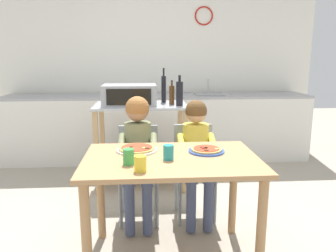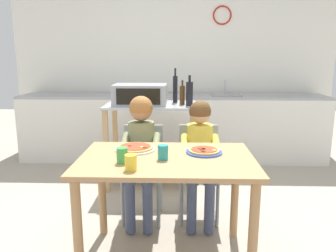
{
  "view_description": "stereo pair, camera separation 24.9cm",
  "coord_description": "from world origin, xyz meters",
  "px_view_note": "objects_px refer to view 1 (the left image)",
  "views": [
    {
      "loc": [
        -0.17,
        -2.13,
        1.43
      ],
      "look_at": [
        0.0,
        0.3,
        0.91
      ],
      "focal_mm": 35.56,
      "sensor_mm": 36.0,
      "label": 1
    },
    {
      "loc": [
        0.08,
        -2.13,
        1.43
      ],
      "look_at": [
        0.0,
        0.3,
        0.91
      ],
      "focal_mm": 35.56,
      "sensor_mm": 36.0,
      "label": 2
    }
  ],
  "objects_px": {
    "bottle_dark_olive_oil": "(164,89)",
    "pizza_plate_white": "(137,149)",
    "dining_table": "(171,174)",
    "kitchen_island_cart": "(141,132)",
    "bottle_tall_green_wine": "(179,93)",
    "bottle_clear_vinegar": "(172,95)",
    "toaster_oven": "(130,95)",
    "drinking_cup_teal": "(168,152)",
    "dining_chair_right": "(194,164)",
    "pizza_plate_blue_rimmed": "(206,150)",
    "child_in_yellow_shirt": "(197,148)",
    "dining_chair_left": "(139,166)",
    "drinking_cup_green": "(129,157)",
    "child_in_olive_shirt": "(138,145)",
    "drinking_cup_yellow": "(140,163)"
  },
  "relations": [
    {
      "from": "bottle_dark_olive_oil",
      "to": "dining_chair_right",
      "type": "height_order",
      "value": "bottle_dark_olive_oil"
    },
    {
      "from": "kitchen_island_cart",
      "to": "dining_table",
      "type": "relative_size",
      "value": 0.84
    },
    {
      "from": "bottle_tall_green_wine",
      "to": "dining_chair_right",
      "type": "bearing_deg",
      "value": -83.9
    },
    {
      "from": "bottle_clear_vinegar",
      "to": "pizza_plate_blue_rimmed",
      "type": "height_order",
      "value": "bottle_clear_vinegar"
    },
    {
      "from": "kitchen_island_cart",
      "to": "bottle_dark_olive_oil",
      "type": "height_order",
      "value": "bottle_dark_olive_oil"
    },
    {
      "from": "bottle_dark_olive_oil",
      "to": "dining_table",
      "type": "height_order",
      "value": "bottle_dark_olive_oil"
    },
    {
      "from": "bottle_tall_green_wine",
      "to": "dining_chair_left",
      "type": "height_order",
      "value": "bottle_tall_green_wine"
    },
    {
      "from": "child_in_yellow_shirt",
      "to": "pizza_plate_blue_rimmed",
      "type": "relative_size",
      "value": 4.11
    },
    {
      "from": "bottle_clear_vinegar",
      "to": "toaster_oven",
      "type": "bearing_deg",
      "value": -179.2
    },
    {
      "from": "kitchen_island_cart",
      "to": "child_in_yellow_shirt",
      "type": "relative_size",
      "value": 0.95
    },
    {
      "from": "bottle_clear_vinegar",
      "to": "dining_chair_right",
      "type": "distance_m",
      "value": 0.91
    },
    {
      "from": "bottle_clear_vinegar",
      "to": "child_in_olive_shirt",
      "type": "distance_m",
      "value": 0.98
    },
    {
      "from": "child_in_olive_shirt",
      "to": "pizza_plate_white",
      "type": "xyz_separation_m",
      "value": [
        0.0,
        -0.36,
        0.07
      ]
    },
    {
      "from": "dining_chair_right",
      "to": "kitchen_island_cart",
      "type": "bearing_deg",
      "value": 122.28
    },
    {
      "from": "toaster_oven",
      "to": "drinking_cup_teal",
      "type": "distance_m",
      "value": 1.48
    },
    {
      "from": "kitchen_island_cart",
      "to": "drinking_cup_green",
      "type": "distance_m",
      "value": 1.55
    },
    {
      "from": "kitchen_island_cart",
      "to": "bottle_tall_green_wine",
      "type": "height_order",
      "value": "bottle_tall_green_wine"
    },
    {
      "from": "dining_table",
      "to": "drinking_cup_teal",
      "type": "distance_m",
      "value": 0.18
    },
    {
      "from": "bottle_tall_green_wine",
      "to": "drinking_cup_yellow",
      "type": "relative_size",
      "value": 3.31
    },
    {
      "from": "kitchen_island_cart",
      "to": "bottle_tall_green_wine",
      "type": "bearing_deg",
      "value": -15.57
    },
    {
      "from": "dining_chair_left",
      "to": "dining_chair_right",
      "type": "distance_m",
      "value": 0.49
    },
    {
      "from": "child_in_yellow_shirt",
      "to": "kitchen_island_cart",
      "type": "bearing_deg",
      "value": 118.55
    },
    {
      "from": "dining_table",
      "to": "child_in_yellow_shirt",
      "type": "xyz_separation_m",
      "value": [
        0.26,
        0.54,
        0.03
      ]
    },
    {
      "from": "toaster_oven",
      "to": "pizza_plate_blue_rimmed",
      "type": "bearing_deg",
      "value": -65.22
    },
    {
      "from": "bottle_clear_vinegar",
      "to": "bottle_tall_green_wine",
      "type": "height_order",
      "value": "bottle_tall_green_wine"
    },
    {
      "from": "bottle_clear_vinegar",
      "to": "bottle_dark_olive_oil",
      "type": "xyz_separation_m",
      "value": [
        -0.08,
        0.16,
        0.05
      ]
    },
    {
      "from": "dining_chair_left",
      "to": "pizza_plate_white",
      "type": "xyz_separation_m",
      "value": [
        0.0,
        -0.48,
        0.29
      ]
    },
    {
      "from": "pizza_plate_white",
      "to": "pizza_plate_blue_rimmed",
      "type": "relative_size",
      "value": 1.16
    },
    {
      "from": "child_in_yellow_shirt",
      "to": "drinking_cup_yellow",
      "type": "height_order",
      "value": "child_in_yellow_shirt"
    },
    {
      "from": "dining_chair_right",
      "to": "pizza_plate_blue_rimmed",
      "type": "bearing_deg",
      "value": -90.0
    },
    {
      "from": "pizza_plate_blue_rimmed",
      "to": "bottle_tall_green_wine",
      "type": "bearing_deg",
      "value": 93.27
    },
    {
      "from": "toaster_oven",
      "to": "dining_chair_right",
      "type": "bearing_deg",
      "value": -50.69
    },
    {
      "from": "dining_chair_right",
      "to": "dining_table",
      "type": "bearing_deg",
      "value": -111.32
    },
    {
      "from": "toaster_oven",
      "to": "bottle_tall_green_wine",
      "type": "relative_size",
      "value": 1.77
    },
    {
      "from": "drinking_cup_yellow",
      "to": "dining_chair_right",
      "type": "bearing_deg",
      "value": 63.42
    },
    {
      "from": "bottle_dark_olive_oil",
      "to": "pizza_plate_white",
      "type": "relative_size",
      "value": 1.29
    },
    {
      "from": "child_in_yellow_shirt",
      "to": "drinking_cup_yellow",
      "type": "distance_m",
      "value": 0.94
    },
    {
      "from": "kitchen_island_cart",
      "to": "bottle_tall_green_wine",
      "type": "distance_m",
      "value": 0.61
    },
    {
      "from": "dining_chair_right",
      "to": "child_in_olive_shirt",
      "type": "xyz_separation_m",
      "value": [
        -0.49,
        -0.13,
        0.22
      ]
    },
    {
      "from": "dining_chair_right",
      "to": "pizza_plate_blue_rimmed",
      "type": "height_order",
      "value": "dining_chair_right"
    },
    {
      "from": "bottle_dark_olive_oil",
      "to": "pizza_plate_blue_rimmed",
      "type": "relative_size",
      "value": 1.49
    },
    {
      "from": "dining_table",
      "to": "child_in_olive_shirt",
      "type": "height_order",
      "value": "child_in_olive_shirt"
    },
    {
      "from": "bottle_clear_vinegar",
      "to": "bottle_tall_green_wine",
      "type": "distance_m",
      "value": 0.12
    },
    {
      "from": "child_in_yellow_shirt",
      "to": "bottle_dark_olive_oil",
      "type": "bearing_deg",
      "value": 102.25
    },
    {
      "from": "child_in_yellow_shirt",
      "to": "pizza_plate_white",
      "type": "xyz_separation_m",
      "value": [
        -0.49,
        -0.37,
        0.1
      ]
    },
    {
      "from": "pizza_plate_blue_rimmed",
      "to": "drinking_cup_green",
      "type": "bearing_deg",
      "value": -156.32
    },
    {
      "from": "dining_table",
      "to": "drinking_cup_green",
      "type": "xyz_separation_m",
      "value": [
        -0.28,
        -0.13,
        0.17
      ]
    },
    {
      "from": "dining_chair_left",
      "to": "pizza_plate_white",
      "type": "relative_size",
      "value": 2.77
    },
    {
      "from": "pizza_plate_blue_rimmed",
      "to": "child_in_yellow_shirt",
      "type": "bearing_deg",
      "value": 89.99
    },
    {
      "from": "toaster_oven",
      "to": "pizza_plate_blue_rimmed",
      "type": "height_order",
      "value": "toaster_oven"
    }
  ]
}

